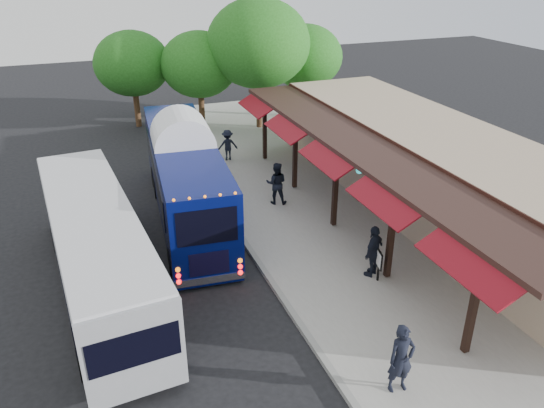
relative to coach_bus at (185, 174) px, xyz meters
name	(u,v)px	position (x,y,z in m)	size (l,w,h in m)	color
ground	(284,305)	(1.45, -7.21, -1.93)	(90.00, 90.00, 0.00)	black
sidewalk	(360,222)	(6.45, -3.21, -1.86)	(10.00, 40.00, 0.15)	#9E9B93
curb	(246,244)	(1.50, -3.21, -1.86)	(0.20, 40.00, 0.16)	gray
station_shelter	(434,171)	(9.83, -3.21, -0.09)	(8.15, 20.00, 3.60)	tan
coach_bus	(185,174)	(0.00, 0.00, 0.00)	(3.39, 11.41, 3.60)	#071056
city_bus	(97,247)	(-3.84, -4.29, -0.28)	(3.31, 11.33, 3.00)	gray
ped_a	(401,359)	(2.76, -11.68, -0.82)	(0.70, 0.46, 1.92)	black
ped_b	(276,183)	(3.86, -0.39, -0.85)	(0.91, 0.71, 1.88)	black
ped_c	(374,251)	(4.85, -6.87, -0.85)	(1.10, 0.46, 1.87)	black
ped_d	(228,145)	(3.41, 5.49, -0.97)	(1.05, 0.61, 1.63)	black
sign_board	(379,261)	(4.85, -7.25, -1.02)	(0.17, 0.50, 1.12)	black
tree_left	(199,65)	(3.61, 11.80, 2.03)	(4.64, 4.64, 5.94)	#382314
tree_mid	(258,43)	(6.90, 10.32, 3.29)	(6.12, 6.12, 7.84)	#382314
tree_right	(305,57)	(10.46, 11.48, 2.10)	(4.74, 4.74, 6.06)	#382314
tree_far	(132,64)	(-0.11, 13.66, 2.01)	(4.62, 4.62, 5.92)	#382314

